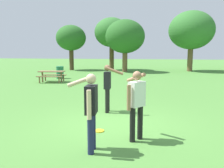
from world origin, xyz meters
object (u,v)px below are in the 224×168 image
(person_thrower, at_px, (91,107))
(person_catcher, at_px, (108,85))
(frisbee, at_px, (99,131))
(picnic_table_near, at_px, (52,74))
(tree_far_right, at_px, (125,37))
(tree_tall_left, at_px, (71,38))
(person_bystander, at_px, (136,100))
(tree_broad_center, at_px, (112,33))
(tree_slender_mid, at_px, (191,30))
(trash_can_beside_table, at_px, (60,72))

(person_thrower, bearing_deg, person_catcher, 96.00)
(frisbee, bearing_deg, picnic_table_near, 122.11)
(tree_far_right, bearing_deg, tree_tall_left, 169.40)
(tree_tall_left, bearing_deg, person_thrower, -67.96)
(person_bystander, distance_m, tree_broad_center, 21.79)
(person_bystander, bearing_deg, tree_tall_left, 114.91)
(person_thrower, relative_size, picnic_table_near, 0.87)
(person_thrower, relative_size, person_catcher, 1.00)
(person_thrower, bearing_deg, person_bystander, 43.05)
(person_catcher, bearing_deg, tree_slender_mid, 74.59)
(person_bystander, bearing_deg, tree_far_right, 98.82)
(person_catcher, height_order, tree_slender_mid, tree_slender_mid)
(person_thrower, bearing_deg, tree_slender_mid, 77.66)
(person_thrower, relative_size, tree_far_right, 0.31)
(frisbee, height_order, tree_far_right, tree_far_right)
(person_catcher, bearing_deg, tree_tall_left, 114.70)
(person_catcher, distance_m, picnic_table_near, 8.94)
(picnic_table_near, bearing_deg, frisbee, -57.89)
(trash_can_beside_table, bearing_deg, person_thrower, -63.61)
(person_thrower, relative_size, tree_broad_center, 0.28)
(person_thrower, height_order, picnic_table_near, person_thrower)
(trash_can_beside_table, xyz_separation_m, tree_far_right, (4.12, 7.08, 3.13))
(picnic_table_near, bearing_deg, tree_tall_left, 103.78)
(frisbee, distance_m, tree_broad_center, 21.35)
(person_thrower, xyz_separation_m, frisbee, (-0.14, 1.22, -0.95))
(picnic_table_near, distance_m, trash_can_beside_table, 2.18)
(trash_can_beside_table, height_order, tree_slender_mid, tree_slender_mid)
(trash_can_beside_table, bearing_deg, person_catcher, -57.67)
(person_thrower, xyz_separation_m, trash_can_beside_table, (-6.16, 12.42, -0.48))
(person_thrower, height_order, person_bystander, same)
(picnic_table_near, bearing_deg, trash_can_beside_table, 99.09)
(picnic_table_near, xyz_separation_m, tree_broad_center, (1.91, 11.54, 3.66))
(person_bystander, relative_size, tree_far_right, 0.31)
(person_catcher, bearing_deg, picnic_table_near, 127.84)
(tree_tall_left, relative_size, tree_far_right, 0.94)
(tree_broad_center, bearing_deg, person_thrower, -79.84)
(tree_broad_center, bearing_deg, tree_slender_mid, -1.93)
(trash_can_beside_table, distance_m, tree_far_right, 8.77)
(person_catcher, relative_size, frisbee, 6.25)
(person_thrower, height_order, person_catcher, same)
(person_thrower, relative_size, tree_slender_mid, 0.26)
(frisbee, distance_m, tree_far_right, 18.72)
(frisbee, relative_size, trash_can_beside_table, 0.27)
(tree_slender_mid, bearing_deg, person_thrower, -102.34)
(frisbee, height_order, tree_broad_center, tree_broad_center)
(frisbee, distance_m, tree_slender_mid, 21.31)
(person_catcher, distance_m, person_bystander, 2.69)
(tree_tall_left, bearing_deg, tree_broad_center, 14.24)
(tree_broad_center, bearing_deg, picnic_table_near, -99.39)
(tree_tall_left, bearing_deg, picnic_table_near, -76.22)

